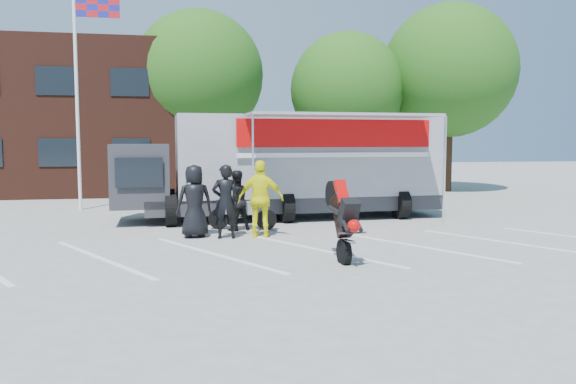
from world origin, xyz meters
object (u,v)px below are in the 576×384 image
object	(u,v)px
spectator_leather_a	(194,201)
spectator_leather_c	(236,200)
tree_left	(199,76)
spectator_leather_b	(226,202)
spectator_hivis	(261,199)
tree_right	(449,71)
tree_mid	(347,90)
flagpole	(84,68)
transporter_truck	(294,218)
stunt_bike_rider	(334,258)
parked_motorcycle	(243,229)

from	to	relation	value
spectator_leather_a	spectator_leather_c	size ratio (longest dim) A/B	1.12
tree_left	spectator_leather_a	world-z (taller)	tree_left
spectator_leather_b	spectator_hivis	world-z (taller)	spectator_hivis
tree_right	spectator_leather_c	bearing A→B (deg)	-138.05
tree_left	tree_mid	distance (m)	7.10
spectator_leather_a	spectator_leather_c	xyz separation A→B (m)	(1.15, 0.94, -0.10)
flagpole	tree_right	bearing A→B (deg)	15.48
transporter_truck	spectator_hivis	distance (m)	3.95
flagpole	tree_left	distance (m)	7.37
transporter_truck	stunt_bike_rider	bearing A→B (deg)	-95.93
parked_motorcycle	spectator_leather_b	size ratio (longest dim) A/B	1.04
flagpole	spectator_hivis	world-z (taller)	flagpole
parked_motorcycle	spectator_hivis	distance (m)	1.74
transporter_truck	spectator_leather_c	distance (m)	3.18
stunt_bike_rider	spectator_hivis	xyz separation A→B (m)	(-1.16, 2.87, 1.00)
tree_left	spectator_leather_a	distance (m)	13.53
spectator_leather_a	spectator_hivis	bearing A→B (deg)	158.44
tree_mid	stunt_bike_rider	size ratio (longest dim) A/B	4.17
spectator_hivis	tree_right	bearing A→B (deg)	-116.86
tree_right	spectator_hivis	size ratio (longest dim) A/B	4.57
transporter_truck	spectator_leather_a	distance (m)	4.63
flagpole	tree_right	xyz separation A→B (m)	(16.24, 4.50, 0.82)
flagpole	spectator_hivis	bearing A→B (deg)	-52.64
flagpole	stunt_bike_rider	distance (m)	12.88
parked_motorcycle	spectator_leather_a	distance (m)	1.96
flagpole	tree_mid	distance (m)	12.31
tree_left	tree_mid	world-z (taller)	tree_left
tree_left	spectator_leather_c	xyz separation A→B (m)	(0.58, -11.76, -4.73)
spectator_leather_b	spectator_hivis	xyz separation A→B (m)	(0.91, -0.01, 0.05)
spectator_leather_c	transporter_truck	bearing A→B (deg)	-151.91
stunt_bike_rider	spectator_leather_a	bearing A→B (deg)	127.25
spectator_leather_c	spectator_hivis	size ratio (longest dim) A/B	0.84
tree_left	parked_motorcycle	bearing A→B (deg)	-86.16
spectator_leather_a	spectator_leather_c	distance (m)	1.49
tree_right	stunt_bike_rider	bearing A→B (deg)	-124.05
tree_left	tree_right	xyz separation A→B (m)	(12.00, -1.50, 0.31)
flagpole	tree_right	distance (m)	16.88
flagpole	spectator_leather_c	world-z (taller)	flagpole
tree_right	parked_motorcycle	size ratio (longest dim) A/B	4.64
tree_right	spectator_leather_c	world-z (taller)	tree_right
transporter_truck	spectator_leather_c	bearing A→B (deg)	-135.72
tree_left	spectator_hivis	bearing A→B (deg)	-85.10
spectator_leather_b	tree_left	bearing A→B (deg)	-85.54
tree_right	tree_mid	bearing A→B (deg)	174.29
flagpole	tree_right	world-z (taller)	tree_right
flagpole	spectator_hivis	xyz separation A→B (m)	(5.36, -7.02, -4.06)
flagpole	parked_motorcycle	xyz separation A→B (m)	(5.03, -5.64, -5.05)
flagpole	parked_motorcycle	distance (m)	9.09
parked_motorcycle	transporter_truck	bearing A→B (deg)	-26.14
flagpole	transporter_truck	world-z (taller)	flagpole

